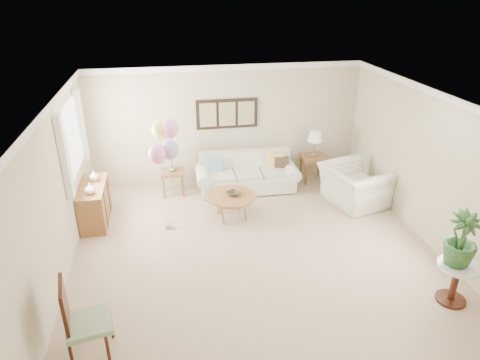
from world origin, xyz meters
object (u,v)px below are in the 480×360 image
Objects in this scene: coffee_table at (232,197)px; accent_chair at (81,319)px; balloon_cluster at (164,141)px; sofa at (247,175)px; armchair at (353,186)px.

accent_chair is (-2.29, -3.00, 0.12)m from coffee_table.
coffee_table is 0.45× the size of balloon_cluster.
sofa is at bearing 38.57° from balloon_cluster.
armchair is 0.59× the size of balloon_cluster.
armchair is at bearing 5.00° from balloon_cluster.
accent_chair is at bearing -127.37° from coffee_table.
sofa is 1.82× the size of armchair.
accent_chair reaches higher than coffee_table.
coffee_table is 0.87× the size of accent_chair.
armchair is 1.15× the size of accent_chair.
sofa is at bearing 55.96° from accent_chair.
accent_chair is at bearing -124.04° from sofa.
coffee_table is 2.53m from armchair.
balloon_cluster reaches higher than accent_chair.
sofa is 1.07× the size of balloon_cluster.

